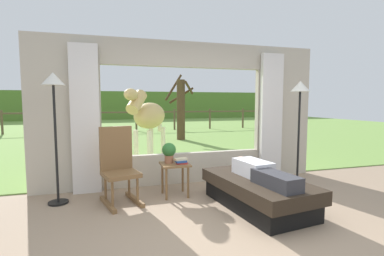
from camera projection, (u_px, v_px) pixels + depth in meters
ground_plane at (238, 238)px, 3.10m from camera, size 12.00×12.00×0.00m
back_wall_with_window at (185, 115)px, 5.14m from camera, size 5.20×0.12×2.55m
curtain_panel_left at (85, 120)px, 4.54m from camera, size 0.44×0.10×2.40m
curtain_panel_right at (271, 117)px, 5.48m from camera, size 0.44×0.10×2.40m
outdoor_pasture_lawn at (135, 129)px, 15.67m from camera, size 36.00×21.68×0.02m
distant_hill_ridge at (125, 105)px, 24.97m from camera, size 36.00×2.00×2.40m
recliner_sofa at (257, 192)px, 3.98m from camera, size 1.12×1.81×0.42m
reclining_person at (260, 172)px, 3.91m from camera, size 0.42×1.44×0.22m
rocking_chair at (119, 166)px, 4.17m from camera, size 0.62×0.78×1.12m
side_table at (175, 169)px, 4.46m from camera, size 0.44×0.44×0.52m
potted_plant at (169, 151)px, 4.47m from camera, size 0.22×0.22×0.32m
book_stack at (181, 161)px, 4.42m from camera, size 0.21×0.15×0.09m
floor_lamp_left at (54, 98)px, 4.01m from camera, size 0.32×0.32×1.90m
floor_lamp_right at (300, 102)px, 4.77m from camera, size 0.32×0.32×1.84m
horse at (149, 116)px, 6.47m from camera, size 1.25×1.72×1.73m
pasture_tree at (181, 108)px, 11.02m from camera, size 1.20×1.21×2.58m
pasture_fence_line at (136, 117)px, 14.46m from camera, size 16.10×0.10×1.10m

